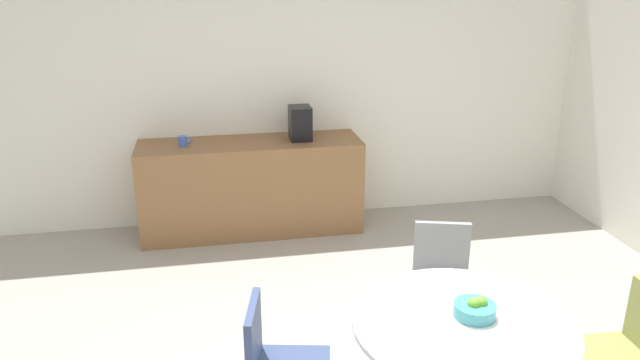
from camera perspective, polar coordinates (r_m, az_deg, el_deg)
name	(u,v)px	position (r m, az deg, el deg)	size (l,w,h in m)	color
wall_back	(291,91)	(6.02, -2.74, 8.40)	(6.00, 0.10, 2.60)	white
counter_block	(252,187)	(5.87, -6.47, -0.64)	(2.10, 0.60, 0.90)	brown
round_table	(462,343)	(3.32, 13.24, -14.76)	(1.15, 1.15, 0.75)	silver
chair_navy	(272,357)	(3.33, -4.59, -16.30)	(0.50, 0.50, 0.83)	silver
chair_olive	(633,343)	(3.83, 27.47, -13.47)	(0.43, 0.43, 0.83)	silver
chair_gray	(442,270)	(4.22, 11.43, -8.30)	(0.52, 0.52, 0.83)	silver
fruit_bowl	(475,309)	(3.29, 14.44, -11.72)	(0.22, 0.22, 0.11)	teal
mug_white	(183,141)	(5.69, -12.81, 3.61)	(0.13, 0.08, 0.09)	#3F66BF
coffee_maker	(300,123)	(5.74, -1.89, 5.40)	(0.20, 0.24, 0.32)	black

